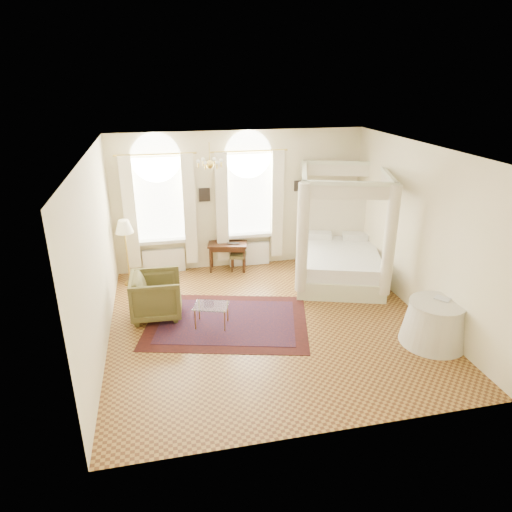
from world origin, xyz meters
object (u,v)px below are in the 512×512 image
(coffee_table, at_px, (211,307))
(side_table, at_px, (434,323))
(nightstand, at_px, (346,250))
(writing_desk, at_px, (228,247))
(stool, at_px, (238,257))
(floor_lamp, at_px, (124,230))
(canopy_bed, at_px, (339,257))
(armchair, at_px, (157,296))

(coffee_table, relative_size, side_table, 0.64)
(nightstand, relative_size, writing_desk, 0.54)
(stool, distance_m, floor_lamp, 2.75)
(coffee_table, height_order, side_table, side_table)
(floor_lamp, bearing_deg, nightstand, 3.22)
(stool, xyz_separation_m, floor_lamp, (-2.57, -0.24, 0.95))
(coffee_table, bearing_deg, side_table, -20.39)
(stool, bearing_deg, coffee_table, -111.03)
(nightstand, height_order, writing_desk, writing_desk)
(canopy_bed, distance_m, side_table, 2.95)
(canopy_bed, relative_size, writing_desk, 2.80)
(canopy_bed, relative_size, floor_lamp, 1.85)
(nightstand, relative_size, armchair, 0.56)
(canopy_bed, bearing_deg, writing_desk, 155.10)
(side_table, bearing_deg, stool, 125.84)
(canopy_bed, distance_m, coffee_table, 3.46)
(armchair, height_order, coffee_table, armchair)
(canopy_bed, distance_m, nightstand, 1.34)
(floor_lamp, bearing_deg, writing_desk, 7.44)
(stool, bearing_deg, side_table, -54.16)
(coffee_table, distance_m, side_table, 4.05)
(armchair, bearing_deg, nightstand, -65.59)
(nightstand, bearing_deg, floor_lamp, -176.78)
(side_table, bearing_deg, armchair, 157.01)
(canopy_bed, height_order, nightstand, canopy_bed)
(floor_lamp, bearing_deg, stool, 5.30)
(stool, distance_m, coffee_table, 2.69)
(writing_desk, xyz_separation_m, stool, (0.24, -0.07, -0.24))
(nightstand, xyz_separation_m, floor_lamp, (-5.40, -0.30, 1.03))
(stool, xyz_separation_m, coffee_table, (-0.97, -2.51, 0.04))
(writing_desk, xyz_separation_m, coffee_table, (-0.72, -2.57, -0.20))
(canopy_bed, xyz_separation_m, coffee_table, (-3.14, -1.45, -0.19))
(armchair, bearing_deg, canopy_bed, -76.40)
(coffee_table, bearing_deg, armchair, 148.05)
(canopy_bed, relative_size, armchair, 2.91)
(writing_desk, bearing_deg, canopy_bed, -24.90)
(canopy_bed, bearing_deg, floor_lamp, 170.20)
(nightstand, height_order, armchair, armchair)
(writing_desk, xyz_separation_m, floor_lamp, (-2.32, -0.30, 0.71))
(nightstand, distance_m, coffee_table, 4.59)
(canopy_bed, height_order, stool, canopy_bed)
(nightstand, bearing_deg, stool, -178.68)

